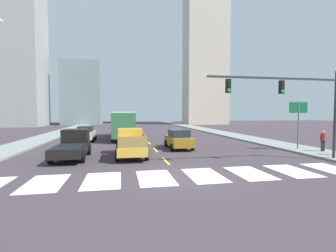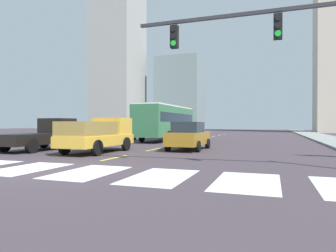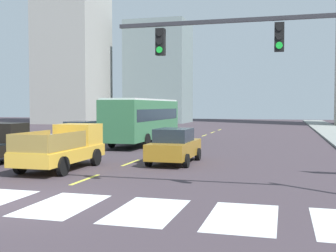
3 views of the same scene
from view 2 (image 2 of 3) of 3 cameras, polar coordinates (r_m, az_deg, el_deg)
name	(u,v)px [view 2 (image 2 of 3)]	position (r m, az deg, el deg)	size (l,w,h in m)	color
ground_plane	(57,170)	(11.13, -20.36, -7.88)	(160.00, 160.00, 0.00)	#3E343B
sidewalk_left	(76,138)	(32.86, -17.03, -2.28)	(3.41, 110.00, 0.15)	gray
crosswalk_stripe_3	(27,168)	(11.97, -25.10, -7.29)	(1.73, 3.08, 0.01)	silver
crosswalk_stripe_4	(88,172)	(10.37, -14.87, -8.45)	(1.73, 3.08, 0.01)	silver
crosswalk_stripe_5	(160,177)	(9.21, -1.45, -9.56)	(1.73, 3.08, 0.01)	silver
crosswalk_stripe_6	(247,182)	(8.66, 14.75, -10.21)	(1.73, 3.08, 0.01)	silver
lane_dash_0	(114,158)	(14.41, -10.13, -5.96)	(0.16, 2.40, 0.01)	#D5D343
lane_dash_1	(154,149)	(18.91, -2.68, -4.44)	(0.16, 2.40, 0.01)	#D5D343
lane_dash_2	(178,144)	(23.61, 1.85, -3.47)	(0.16, 2.40, 0.01)	#D5D343
lane_dash_3	(193,141)	(28.42, 4.85, -2.82)	(0.16, 2.40, 0.01)	#D5D343
lane_dash_4	(205,138)	(33.28, 6.98, -2.35)	(0.16, 2.40, 0.01)	#D5D343
lane_dash_5	(213,137)	(38.17, 8.57, -2.00)	(0.16, 2.40, 0.01)	#D5D343
lane_dash_6	(220,135)	(43.10, 9.79, -1.73)	(0.16, 2.40, 0.01)	#D5D343
lane_dash_7	(225,134)	(48.03, 10.76, -1.51)	(0.16, 2.40, 0.01)	#D5D343
pickup_stakebed	(102,135)	(17.61, -12.46, -1.76)	(2.18, 5.20, 1.96)	gold
pickup_dark	(44,135)	(20.10, -22.40, -1.56)	(2.18, 5.20, 1.96)	black
city_bus	(166,120)	(29.02, -0.32, 1.10)	(2.72, 10.80, 3.32)	#346F46
sedan_near_left	(189,136)	(18.56, 3.94, -1.88)	(2.02, 4.40, 1.72)	olive
sedan_near_right	(119,132)	(29.10, -9.26, -1.06)	(2.02, 4.40, 1.72)	silver
traffic_signal_gantry	(316,43)	(11.10, 26.21, 13.96)	(9.18, 0.27, 6.00)	#2D2D33
block_mid_left	(118,59)	(69.91, -9.43, 12.36)	(9.41, 10.26, 32.19)	#989892
block_mid_right	(180,95)	(69.83, 2.29, 5.97)	(9.96, 8.23, 16.75)	gray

